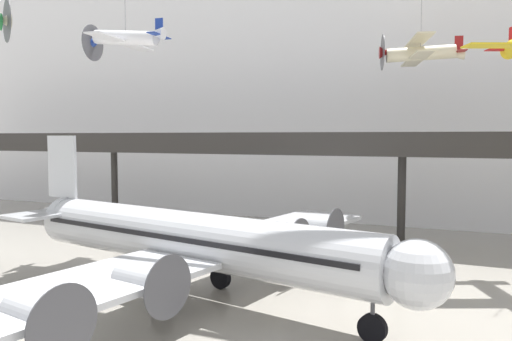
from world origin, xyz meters
TOP-DOWN VIEW (x-y plane):
  - hangar_back_wall at (0.00, 38.46)m, footprint 140.00×3.00m
  - mezzanine_walkway at (0.00, 28.31)m, footprint 110.00×3.20m
  - airliner_silver_main at (-9.11, 9.38)m, footprint 28.54×32.82m
  - suspended_plane_cream_biplane at (1.32, 28.64)m, footprint 6.88×8.22m
  - suspended_plane_white_twin at (-18.54, 16.42)m, footprint 6.31×7.72m

SIDE VIEW (x-z plane):
  - airliner_silver_main at x=-9.11m, z-range -1.26..7.86m
  - mezzanine_walkway at x=0.00m, z-range 3.07..12.49m
  - hangar_back_wall at x=0.00m, z-range 0.00..28.17m
  - suspended_plane_cream_biplane at x=1.32m, z-range 11.58..20.09m
  - suspended_plane_white_twin at x=-18.54m, z-range 12.24..20.46m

